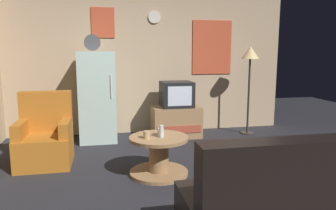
% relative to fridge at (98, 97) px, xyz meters
% --- Properties ---
extents(ground_plane, '(12.00, 12.00, 0.00)m').
position_rel_fridge_xyz_m(ground_plane, '(0.91, -1.96, -0.75)').
color(ground_plane, '#232328').
extents(wall_with_art, '(5.20, 0.12, 2.64)m').
position_rel_fridge_xyz_m(wall_with_art, '(0.92, 0.49, 0.57)').
color(wall_with_art, tan).
rests_on(wall_with_art, ground_plane).
extents(fridge, '(0.60, 0.62, 1.77)m').
position_rel_fridge_xyz_m(fridge, '(0.00, 0.00, 0.00)').
color(fridge, silver).
rests_on(fridge, ground_plane).
extents(tv_stand, '(0.84, 0.53, 0.54)m').
position_rel_fridge_xyz_m(tv_stand, '(1.35, -0.01, -0.48)').
color(tv_stand, '#9E754C').
rests_on(tv_stand, ground_plane).
extents(crt_tv, '(0.54, 0.51, 0.44)m').
position_rel_fridge_xyz_m(crt_tv, '(1.35, -0.01, 0.01)').
color(crt_tv, black).
rests_on(crt_tv, tv_stand).
extents(standing_lamp, '(0.32, 0.32, 1.59)m').
position_rel_fridge_xyz_m(standing_lamp, '(2.69, -0.07, 0.60)').
color(standing_lamp, '#332D28').
rests_on(standing_lamp, ground_plane).
extents(coffee_table, '(0.72, 0.72, 0.48)m').
position_rel_fridge_xyz_m(coffee_table, '(0.74, -1.72, -0.52)').
color(coffee_table, '#9E754C').
rests_on(coffee_table, ground_plane).
extents(wine_glass, '(0.05, 0.05, 0.15)m').
position_rel_fridge_xyz_m(wine_glass, '(0.77, -1.76, -0.20)').
color(wine_glass, silver).
rests_on(wine_glass, coffee_table).
extents(mug_ceramic_white, '(0.08, 0.08, 0.09)m').
position_rel_fridge_xyz_m(mug_ceramic_white, '(0.78, -1.66, -0.23)').
color(mug_ceramic_white, silver).
rests_on(mug_ceramic_white, coffee_table).
extents(mug_ceramic_tan, '(0.08, 0.08, 0.09)m').
position_rel_fridge_xyz_m(mug_ceramic_tan, '(0.59, -1.77, -0.23)').
color(mug_ceramic_tan, tan).
rests_on(mug_ceramic_tan, coffee_table).
extents(armchair, '(0.68, 0.68, 0.96)m').
position_rel_fridge_xyz_m(armchair, '(-0.68, -1.04, -0.42)').
color(armchair, '#B2661E').
rests_on(armchair, ground_plane).
extents(couch, '(1.70, 0.80, 0.92)m').
position_rel_fridge_xyz_m(couch, '(1.53, -3.37, -0.44)').
color(couch, black).
rests_on(couch, ground_plane).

